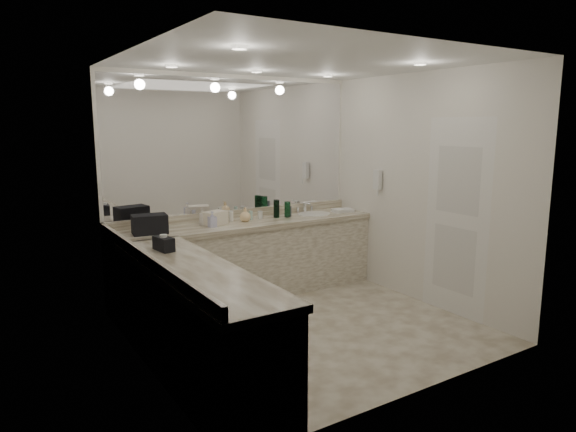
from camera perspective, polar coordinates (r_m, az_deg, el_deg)
floor at (r=5.30m, az=1.89°, el=-12.31°), size 3.20×3.20×0.00m
ceiling at (r=4.93m, az=2.08°, el=16.83°), size 3.20×3.20×0.00m
wall_back at (r=6.24m, az=-5.83°, el=3.42°), size 3.20×0.02×2.60m
wall_left at (r=4.27m, az=-16.03°, el=-0.03°), size 0.02×3.00×2.60m
wall_right at (r=6.00m, az=14.72°, el=2.87°), size 0.02×3.00×2.60m
vanity_back_base at (r=6.14m, az=-4.42°, el=-5.03°), size 3.20×0.60×0.84m
vanity_back_top at (r=6.03m, az=-4.44°, el=-0.92°), size 3.20×0.64×0.06m
vanity_left_base at (r=4.33m, az=-10.40°, el=-11.79°), size 0.60×2.40×0.84m
vanity_left_top at (r=4.19m, az=-10.47°, el=-6.04°), size 0.64×2.42×0.06m
backsplash_back at (r=6.27m, az=-5.69°, el=0.23°), size 3.20×0.04×0.10m
backsplash_left at (r=4.35m, az=-15.55°, el=-4.55°), size 0.04×3.00×0.10m
mirror_back at (r=6.19m, az=-5.86°, el=7.78°), size 3.12×0.01×1.55m
mirror_left at (r=4.22m, az=-16.19°, el=6.34°), size 0.01×2.92×1.55m
sink at (r=6.53m, az=2.90°, el=0.17°), size 0.44×0.44×0.03m
faucet at (r=6.69m, az=1.87°, el=1.06°), size 0.24×0.16×0.14m
wall_phone at (r=6.45m, az=9.92°, el=3.99°), size 0.06×0.10×0.24m
door at (r=5.70m, az=18.19°, el=-0.22°), size 0.02×0.82×2.10m
black_toiletry_bag at (r=5.54m, az=-15.13°, el=-0.88°), size 0.38×0.27×0.20m
black_bag_spill at (r=4.77m, az=-13.65°, el=-2.99°), size 0.14×0.25×0.13m
cream_cosmetic_case at (r=5.88m, az=-8.13°, el=-0.21°), size 0.31×0.24×0.15m
hand_towel at (r=6.71m, az=6.08°, el=0.63°), size 0.28×0.21×0.04m
lotion_left at (r=4.77m, az=-13.65°, el=-2.84°), size 0.07×0.07×0.16m
soap_bottle_a at (r=5.86m, az=-9.53°, el=-0.12°), size 0.08×0.08×0.19m
soap_bottle_b at (r=5.74m, az=-8.42°, el=-0.36°), size 0.08×0.08×0.18m
soap_bottle_c at (r=6.03m, az=-4.78°, el=0.16°), size 0.17×0.17×0.17m
green_bottle_0 at (r=6.26m, az=-1.26°, el=0.81°), size 0.07×0.07×0.22m
green_bottle_1 at (r=6.27m, az=-1.29°, el=0.82°), size 0.07×0.07×0.22m
green_bottle_2 at (r=6.31m, az=-1.34°, el=0.86°), size 0.06×0.06×0.21m
green_bottle_3 at (r=6.30m, az=-0.06°, el=0.75°), size 0.07×0.07×0.19m
amenity_bottle_0 at (r=6.18m, az=-3.13°, el=0.10°), size 0.06×0.06×0.10m
amenity_bottle_1 at (r=6.07m, az=-6.33°, el=-0.02°), size 0.05×0.05×0.12m
amenity_bottle_2 at (r=5.93m, az=-9.30°, el=-0.33°), size 0.05×0.05×0.12m
amenity_bottle_3 at (r=6.34m, az=0.23°, el=0.52°), size 0.04×0.04×0.13m
amenity_bottle_4 at (r=6.15m, az=-4.16°, el=0.08°), size 0.04×0.04×0.11m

